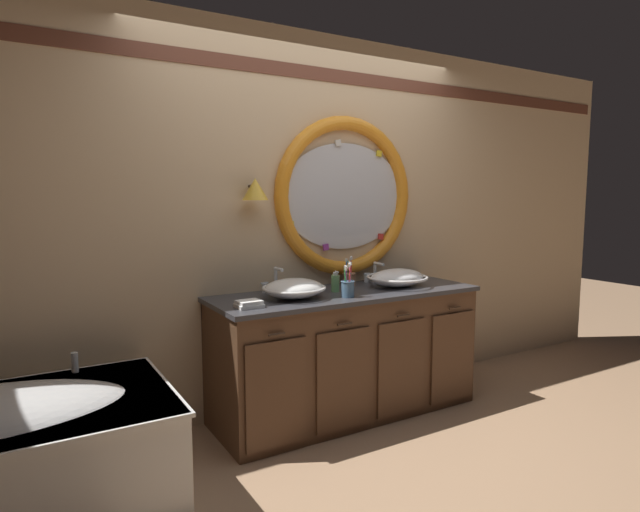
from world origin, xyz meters
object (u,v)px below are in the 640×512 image
(sink_basin_right, at_px, (397,278))
(sink_basin_left, at_px, (294,288))
(toothbrush_holder_left, at_px, (348,288))
(soap_dispenser, at_px, (335,283))
(toothbrush_holder_right, at_px, (349,278))
(folded_hand_towel, at_px, (249,304))

(sink_basin_right, bearing_deg, sink_basin_left, -180.00)
(toothbrush_holder_left, xyz_separation_m, soap_dispenser, (0.03, 0.20, 0.00))
(toothbrush_holder_left, height_order, soap_dispenser, toothbrush_holder_left)
(toothbrush_holder_right, relative_size, soap_dispenser, 1.48)
(toothbrush_holder_right, height_order, soap_dispenser, toothbrush_holder_right)
(sink_basin_right, xyz_separation_m, toothbrush_holder_left, (-0.52, -0.15, -0.00))
(toothbrush_holder_left, distance_m, toothbrush_holder_right, 0.44)
(soap_dispenser, xyz_separation_m, folded_hand_towel, (-0.69, -0.16, -0.04))
(sink_basin_left, distance_m, folded_hand_towel, 0.37)
(sink_basin_left, distance_m, toothbrush_holder_right, 0.60)
(soap_dispenser, bearing_deg, toothbrush_holder_left, -99.21)
(toothbrush_holder_right, xyz_separation_m, folded_hand_towel, (-0.91, -0.32, -0.03))
(sink_basin_left, height_order, folded_hand_towel, sink_basin_left)
(folded_hand_towel, bearing_deg, toothbrush_holder_left, -2.75)
(toothbrush_holder_left, bearing_deg, toothbrush_holder_right, 54.77)
(sink_basin_left, relative_size, toothbrush_holder_left, 1.79)
(sink_basin_right, height_order, folded_hand_towel, sink_basin_right)
(sink_basin_right, height_order, soap_dispenser, soap_dispenser)
(toothbrush_holder_left, relative_size, folded_hand_towel, 1.53)
(sink_basin_right, bearing_deg, toothbrush_holder_right, 141.77)
(sink_basin_right, distance_m, toothbrush_holder_right, 0.34)
(toothbrush_holder_left, bearing_deg, soap_dispenser, 80.79)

